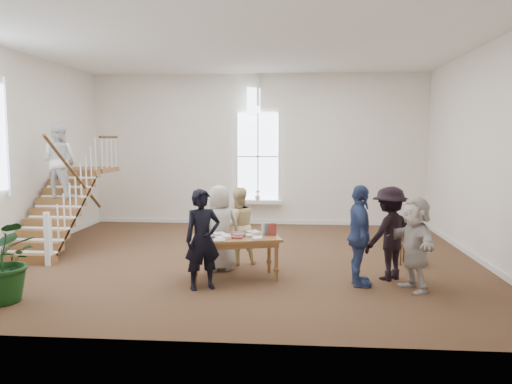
# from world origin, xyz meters

# --- Properties ---
(ground) EXTENTS (10.00, 10.00, 0.00)m
(ground) POSITION_xyz_m (0.00, 0.00, 0.00)
(ground) COLOR #49291C
(ground) RESTS_ON ground
(room_shell) EXTENTS (10.49, 10.00, 10.00)m
(room_shell) POSITION_xyz_m (-0.00, 4.39, 0.40)
(room_shell) COLOR white
(room_shell) RESTS_ON ground
(staircase) EXTENTS (1.10, 4.10, 2.92)m
(staircase) POSITION_xyz_m (-4.34, 0.75, 1.62)
(staircase) COLOR brown
(staircase) RESTS_ON ground
(library_table) EXTENTS (1.82, 1.24, 0.84)m
(library_table) POSITION_xyz_m (0.02, -1.59, 0.70)
(library_table) COLOR brown
(library_table) RESTS_ON ground
(police_officer) EXTENTS (0.75, 0.66, 1.72)m
(police_officer) POSITION_xyz_m (-0.43, -2.24, 0.86)
(police_officer) COLOR black
(police_officer) RESTS_ON ground
(elderly_woman) EXTENTS (0.96, 0.80, 1.68)m
(elderly_woman) POSITION_xyz_m (-0.33, -0.99, 0.84)
(elderly_woman) COLOR beige
(elderly_woman) RESTS_ON ground
(person_yellow) EXTENTS (0.95, 0.87, 1.59)m
(person_yellow) POSITION_xyz_m (-0.03, -0.49, 0.79)
(person_yellow) COLOR beige
(person_yellow) RESTS_ON ground
(woman_cluster_a) EXTENTS (0.46, 1.05, 1.78)m
(woman_cluster_a) POSITION_xyz_m (2.26, -1.84, 0.89)
(woman_cluster_a) COLOR navy
(woman_cluster_a) RESTS_ON ground
(woman_cluster_b) EXTENTS (1.26, 1.17, 1.71)m
(woman_cluster_b) POSITION_xyz_m (2.86, -1.39, 0.85)
(woman_cluster_b) COLOR black
(woman_cluster_b) RESTS_ON ground
(woman_cluster_c) EXTENTS (0.87, 1.56, 1.61)m
(woman_cluster_c) POSITION_xyz_m (3.16, -2.04, 0.80)
(woman_cluster_c) COLOR beige
(woman_cluster_c) RESTS_ON ground
(floor_plant) EXTENTS (1.24, 1.08, 1.35)m
(floor_plant) POSITION_xyz_m (-3.40, -3.20, 0.68)
(floor_plant) COLOR #113612
(floor_plant) RESTS_ON ground
(side_chair) EXTENTS (0.51, 0.51, 0.90)m
(side_chair) POSITION_xyz_m (3.52, -0.20, 0.49)
(side_chair) COLOR #3D2410
(side_chair) RESTS_ON ground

